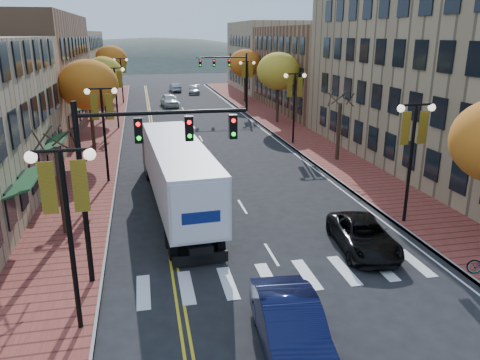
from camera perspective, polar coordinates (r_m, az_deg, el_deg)
ground at (r=17.32m, az=7.53°, el=-14.78°), size 200.00×200.00×0.00m
sidewalk_left at (r=47.30m, az=-16.44°, el=5.62°), size 4.00×85.00×0.15m
sidewalk_right at (r=49.22m, az=5.04°, el=6.70°), size 4.00×85.00×0.15m
building_left_mid at (r=51.28m, az=-25.82°, el=11.63°), size 12.00×24.00×11.00m
building_left_far at (r=75.81m, az=-21.46°, el=12.93°), size 12.00×26.00×9.50m
building_right_mid at (r=60.70m, az=11.34°, el=13.16°), size 15.00×24.00×10.00m
building_right_far at (r=81.35m, az=5.16°, el=14.78°), size 15.00×20.00×11.00m
tree_left_a at (r=23.16m, az=-20.91°, el=-1.20°), size 0.28×0.28×4.20m
tree_left_b at (r=38.13m, az=-18.00°, el=10.98°), size 4.48×4.48×7.21m
tree_left_c at (r=54.05m, az=-16.36°, el=12.37°), size 4.16×4.16×6.69m
tree_left_d at (r=71.94m, az=-15.44°, el=13.99°), size 4.61×4.61×7.42m
tree_right_b at (r=35.45m, az=11.92°, el=5.77°), size 0.28×0.28×4.20m
tree_right_c at (r=49.94m, az=4.69°, el=13.09°), size 4.48×4.48×7.21m
tree_right_d at (r=65.42m, az=0.61°, el=14.03°), size 4.35×4.35×7.00m
lamp_left_a at (r=14.79m, az=-20.38°, el=-3.06°), size 1.96×0.36×6.05m
lamp_left_b at (r=30.24m, az=-16.36°, el=7.42°), size 1.96×0.36×6.05m
lamp_left_c at (r=48.06m, az=-14.94°, el=11.02°), size 1.96×0.36×6.05m
lamp_left_d at (r=65.97m, az=-14.28°, el=12.67°), size 1.96×0.36×6.05m
lamp_right_a at (r=23.96m, az=20.32°, el=4.55°), size 1.96×0.36×6.05m
lamp_right_b at (r=40.11m, az=6.66°, el=10.32°), size 1.96×0.36×6.05m
lamp_right_c at (r=57.38m, az=0.88°, el=12.55°), size 1.96×0.36×6.05m
traffic_mast_near at (r=17.29m, az=-12.65°, el=2.71°), size 6.10×0.35×7.00m
traffic_mast_far at (r=56.91m, az=-1.16°, el=13.14°), size 6.10×0.34×7.00m
semi_truck at (r=25.51m, az=-7.96°, el=1.49°), size 3.39×15.56×3.86m
navy_sedan at (r=14.62m, az=6.23°, el=-17.52°), size 2.18×5.22×1.68m
black_suv at (r=21.45m, az=14.79°, el=-6.57°), size 2.80×5.10×1.35m
car_far_white at (r=62.88m, az=-8.61°, el=9.60°), size 2.43×4.95×1.63m
car_far_silver at (r=75.77m, az=-5.59°, el=10.87°), size 2.24×4.43×1.23m
car_far_oncoming at (r=79.22m, az=-7.91°, el=11.12°), size 1.88×4.29×1.37m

